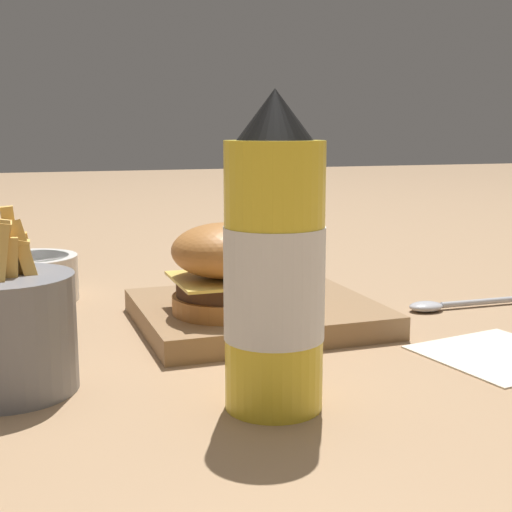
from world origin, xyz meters
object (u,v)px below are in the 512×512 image
object	(u,v)px
ketchup_bottle	(274,269)
side_bowl	(29,277)
burger	(226,267)
spoon	(441,305)
fries_basket	(7,330)
serving_board	(256,313)

from	to	relation	value
ketchup_bottle	side_bowl	xyz separation A→B (m)	(-0.16, 0.41, -0.08)
ketchup_bottle	burger	bearing A→B (deg)	83.80
spoon	fries_basket	bearing A→B (deg)	14.46
side_bowl	burger	bearing A→B (deg)	-50.26
serving_board	ketchup_bottle	bearing A→B (deg)	-105.92
burger	side_bowl	xyz separation A→B (m)	(-0.18, 0.22, -0.04)
spoon	burger	bearing A→B (deg)	4.91
ketchup_bottle	spoon	world-z (taller)	ketchup_bottle
burger	side_bowl	size ratio (longest dim) A/B	0.93
side_bowl	spoon	world-z (taller)	side_bowl
ketchup_bottle	fries_basket	world-z (taller)	ketchup_bottle
serving_board	side_bowl	bearing A→B (deg)	139.73
burger	fries_basket	bearing A→B (deg)	-156.02
serving_board	side_bowl	xyz separation A→B (m)	(-0.22, 0.19, 0.02)
burger	spoon	size ratio (longest dim) A/B	0.75
serving_board	spoon	distance (m)	0.22
serving_board	burger	xyz separation A→B (m)	(-0.04, -0.03, 0.06)
serving_board	ketchup_bottle	world-z (taller)	ketchup_bottle
serving_board	burger	distance (m)	0.08
burger	fries_basket	xyz separation A→B (m)	(-0.21, -0.09, -0.02)
burger	spoon	bearing A→B (deg)	3.30
fries_basket	side_bowl	xyz separation A→B (m)	(0.03, 0.31, -0.02)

